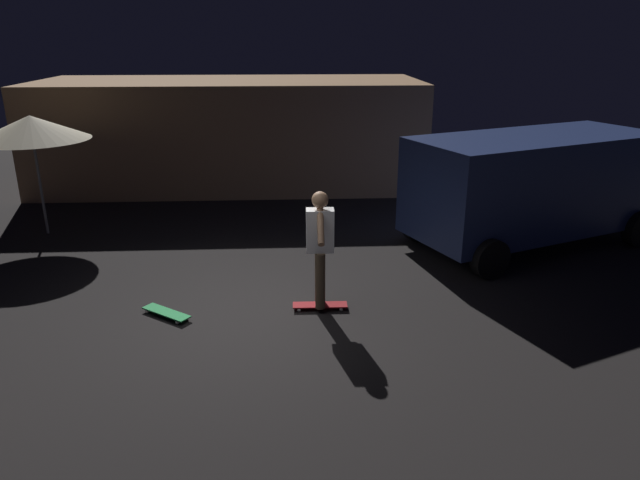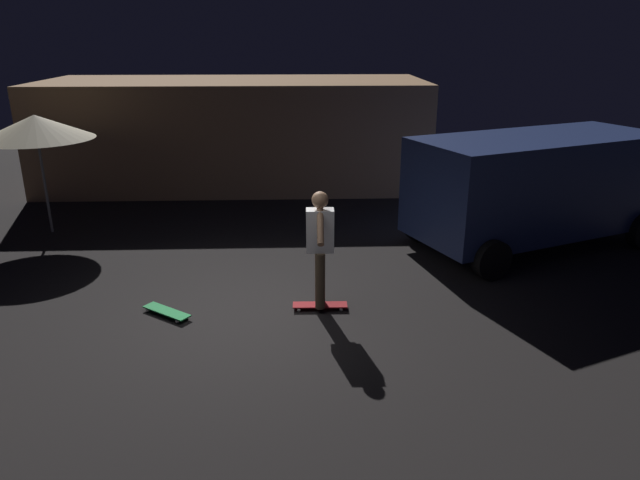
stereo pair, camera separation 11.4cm
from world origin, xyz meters
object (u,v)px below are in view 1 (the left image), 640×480
(parked_van, at_px, (533,183))
(patio_umbrella, at_px, (31,128))
(skateboard_spare, at_px, (166,313))
(skateboard_ridden, at_px, (320,305))
(skater, at_px, (320,241))

(parked_van, xyz_separation_m, patio_umbrella, (-9.22, 1.10, 0.91))
(parked_van, xyz_separation_m, skateboard_spare, (-6.19, -2.69, -1.11))
(skateboard_ridden, relative_size, skater, 0.47)
(skateboard_ridden, distance_m, skater, 0.98)
(patio_umbrella, xyz_separation_m, skateboard_spare, (3.04, -3.79, -2.02))
(parked_van, distance_m, skater, 4.78)
(skateboard_spare, xyz_separation_m, skater, (2.16, 0.12, 0.98))
(patio_umbrella, height_order, skateboard_ridden, patio_umbrella)
(parked_van, height_order, skateboard_spare, parked_van)
(skateboard_spare, bearing_deg, parked_van, 23.49)
(patio_umbrella, distance_m, skateboard_ridden, 6.67)
(skateboard_ridden, relative_size, skateboard_spare, 1.05)
(skateboard_ridden, height_order, skateboard_spare, same)
(skateboard_ridden, bearing_deg, parked_van, 32.55)
(skateboard_ridden, bearing_deg, skater, 176.42)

